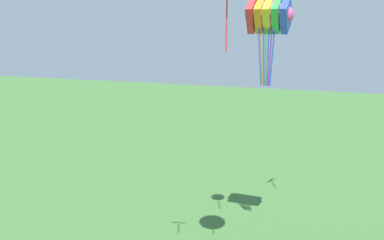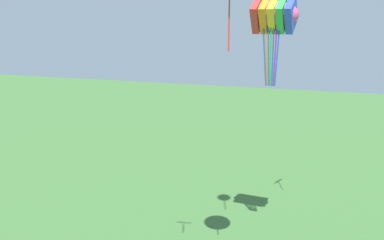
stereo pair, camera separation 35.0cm
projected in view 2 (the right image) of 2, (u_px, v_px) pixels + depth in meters
kite_rainbow_parafoil at (274, 15)px, 16.51m from camera, size 2.00×1.56×3.50m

